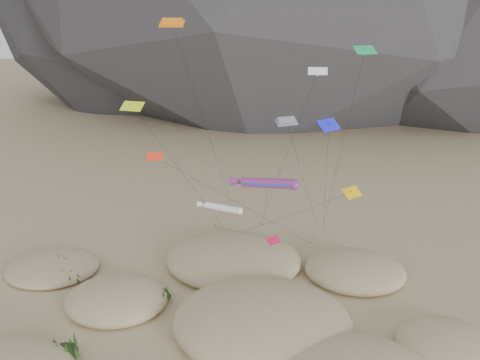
# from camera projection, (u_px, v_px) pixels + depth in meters

# --- Properties ---
(ground) EXTENTS (500.00, 500.00, 0.00)m
(ground) POSITION_uv_depth(u_px,v_px,m) (232.00, 345.00, 43.68)
(ground) COLOR #CCB789
(ground) RESTS_ON ground
(dunes) EXTENTS (52.99, 37.59, 4.53)m
(dunes) POSITION_uv_depth(u_px,v_px,m) (234.00, 318.00, 46.15)
(dunes) COLOR #CCB789
(dunes) RESTS_ON ground
(dune_grass) EXTENTS (41.85, 28.22, 1.58)m
(dune_grass) POSITION_uv_depth(u_px,v_px,m) (232.00, 309.00, 47.54)
(dune_grass) COLOR black
(dune_grass) RESTS_ON ground
(kite_stakes) EXTENTS (18.03, 6.70, 0.30)m
(kite_stakes) POSITION_uv_depth(u_px,v_px,m) (257.00, 230.00, 65.87)
(kite_stakes) COLOR #3F2D1E
(kite_stakes) RESTS_ON ground
(rainbow_tube_kite) EXTENTS (7.53, 16.30, 13.22)m
(rainbow_tube_kite) POSITION_uv_depth(u_px,v_px,m) (265.00, 183.00, 48.94)
(rainbow_tube_kite) COLOR #FF1A20
(rainbow_tube_kite) RESTS_ON ground
(white_tube_kite) EXTENTS (5.53, 13.74, 9.18)m
(white_tube_kite) POSITION_uv_depth(u_px,v_px,m) (221.00, 208.00, 52.34)
(white_tube_kite) COLOR white
(white_tube_kite) RESTS_ON ground
(orange_parafoil) EXTENTS (6.27, 16.26, 28.70)m
(orange_parafoil) POSITION_uv_depth(u_px,v_px,m) (173.00, 27.00, 45.65)
(orange_parafoil) COLOR orange
(orange_parafoil) RESTS_ON ground
(multi_parafoil) EXTENTS (6.55, 17.17, 19.59)m
(multi_parafoil) POSITION_uv_depth(u_px,v_px,m) (287.00, 124.00, 46.06)
(multi_parafoil) COLOR #D74216
(multi_parafoil) RESTS_ON ground
(delta_kites) EXTENTS (25.92, 19.22, 25.98)m
(delta_kites) POSITION_uv_depth(u_px,v_px,m) (279.00, 131.00, 48.65)
(delta_kites) COLOR #1C1DF0
(delta_kites) RESTS_ON ground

